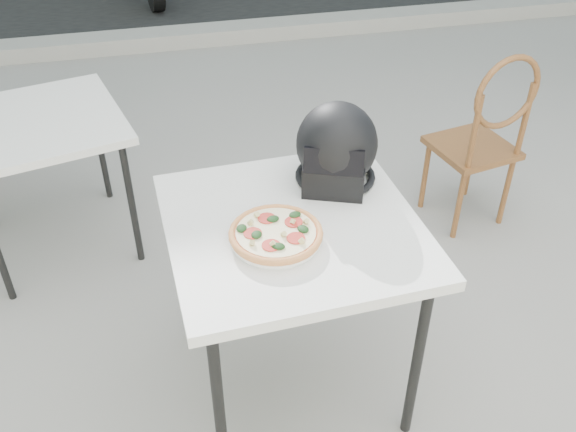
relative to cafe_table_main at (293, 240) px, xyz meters
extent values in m
plane|color=gray|center=(0.49, 0.54, -0.69)|extent=(80.00, 80.00, 0.00)
cube|color=gray|center=(0.49, 3.54, -0.63)|extent=(30.00, 0.25, 0.12)
cube|color=white|center=(0.00, 0.00, 0.05)|extent=(0.83, 0.83, 0.04)
cylinder|color=black|center=(-0.31, -0.34, -0.33)|extent=(0.04, 0.04, 0.72)
cylinder|color=black|center=(0.34, -0.31, -0.33)|extent=(0.04, 0.04, 0.72)
cylinder|color=black|center=(-0.34, 0.31, -0.33)|extent=(0.04, 0.04, 0.72)
cylinder|color=black|center=(0.31, 0.34, -0.33)|extent=(0.04, 0.04, 0.72)
cylinder|color=white|center=(-0.07, -0.08, 0.07)|extent=(0.36, 0.36, 0.01)
torus|color=white|center=(-0.07, -0.08, 0.08)|extent=(0.37, 0.37, 0.01)
cylinder|color=#DD8F51|center=(-0.07, -0.08, 0.09)|extent=(0.35, 0.35, 0.01)
torus|color=#DD8F51|center=(-0.07, -0.08, 0.10)|extent=(0.36, 0.36, 0.02)
cylinder|color=red|center=(-0.07, -0.08, 0.10)|extent=(0.31, 0.31, 0.00)
cylinder|color=#FDF0C2|center=(-0.07, -0.08, 0.10)|extent=(0.31, 0.31, 0.00)
cylinder|color=red|center=(-0.01, -0.04, 0.11)|extent=(0.07, 0.07, 0.00)
cylinder|color=red|center=(-0.09, -0.01, 0.11)|extent=(0.07, 0.07, 0.00)
cylinder|color=red|center=(-0.14, -0.07, 0.11)|extent=(0.07, 0.07, 0.00)
cylinder|color=red|center=(-0.10, -0.14, 0.11)|extent=(0.07, 0.07, 0.00)
cylinder|color=red|center=(-0.02, -0.13, 0.11)|extent=(0.07, 0.07, 0.00)
ellipsoid|color=#143312|center=(-0.07, -0.02, 0.11)|extent=(0.05, 0.04, 0.01)
ellipsoid|color=#143312|center=(-0.13, -0.08, 0.11)|extent=(0.05, 0.05, 0.01)
ellipsoid|color=#143312|center=(0.01, -0.09, 0.11)|extent=(0.04, 0.05, 0.01)
ellipsoid|color=#143312|center=(-0.08, -0.15, 0.11)|extent=(0.05, 0.05, 0.01)
ellipsoid|color=#143312|center=(0.00, -0.01, 0.11)|extent=(0.05, 0.05, 0.01)
ellipsoid|color=#143312|center=(-0.17, -0.04, 0.11)|extent=(0.04, 0.05, 0.01)
cylinder|color=#D1C680|center=(-0.05, -0.10, 0.11)|extent=(0.02, 0.03, 0.02)
cylinder|color=#D1C680|center=(-0.14, -0.02, 0.11)|extent=(0.02, 0.02, 0.02)
cylinder|color=#D1C680|center=(-0.01, -0.05, 0.11)|extent=(0.03, 0.03, 0.02)
cylinder|color=#D1C680|center=(-0.11, 0.01, 0.11)|extent=(0.02, 0.03, 0.02)
cylinder|color=#D1C680|center=(-0.01, -0.15, 0.11)|extent=(0.02, 0.02, 0.02)
cylinder|color=#D1C680|center=(-0.15, -0.12, 0.11)|extent=(0.03, 0.03, 0.02)
cylinder|color=#D1C680|center=(0.03, -0.06, 0.11)|extent=(0.02, 0.03, 0.02)
cylinder|color=#D1C680|center=(-0.10, -0.14, 0.11)|extent=(0.02, 0.02, 0.02)
ellipsoid|color=black|center=(0.20, 0.21, 0.21)|extent=(0.36, 0.37, 0.29)
cube|color=black|center=(0.17, 0.13, 0.12)|extent=(0.23, 0.17, 0.11)
torus|color=black|center=(0.20, 0.21, 0.08)|extent=(0.36, 0.36, 0.02)
cube|color=black|center=(0.16, 0.10, 0.22)|extent=(0.20, 0.11, 0.09)
cube|color=brown|center=(1.11, 0.85, -0.29)|extent=(0.42, 0.42, 0.03)
cylinder|color=brown|center=(1.22, 1.01, -0.49)|extent=(0.03, 0.03, 0.39)
cylinder|color=brown|center=(0.94, 0.96, -0.49)|extent=(0.03, 0.03, 0.39)
cylinder|color=brown|center=(1.27, 0.73, -0.49)|extent=(0.03, 0.03, 0.39)
cylinder|color=brown|center=(0.99, 0.68, -0.49)|extent=(0.03, 0.03, 0.39)
cylinder|color=brown|center=(1.28, 0.72, -0.10)|extent=(0.03, 0.03, 0.38)
cylinder|color=brown|center=(0.99, 0.67, -0.10)|extent=(0.03, 0.03, 0.38)
torus|color=brown|center=(1.13, 0.70, 0.07)|extent=(0.35, 0.10, 0.35)
cube|color=white|center=(-0.89, 1.08, -0.03)|extent=(0.86, 0.86, 0.04)
cylinder|color=black|center=(-0.53, 0.87, -0.37)|extent=(0.04, 0.04, 0.64)
cylinder|color=black|center=(-0.68, 1.44, -0.37)|extent=(0.04, 0.04, 0.64)
camera|label=1|loc=(-0.39, -1.58, 1.30)|focal=40.00mm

